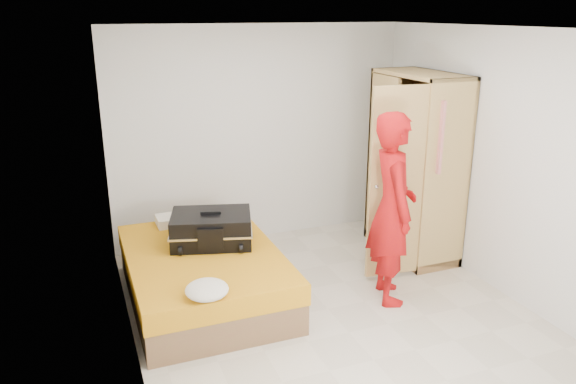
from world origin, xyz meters
name	(u,v)px	position (x,y,z in m)	size (l,w,h in m)	color
room	(331,180)	(0.00, 0.00, 1.30)	(4.00, 4.02, 2.60)	beige
bed	(204,275)	(-1.05, 0.64, 0.25)	(1.42, 2.02, 0.50)	brown
wardrobe	(414,171)	(1.45, 0.86, 1.00)	(1.17, 1.20, 2.10)	tan
person	(392,209)	(0.67, 0.02, 0.93)	(0.68, 0.45, 1.87)	#B9120B
suitcase	(211,229)	(-0.91, 0.83, 0.66)	(0.93, 0.77, 0.34)	black
round_cushion	(207,290)	(-1.22, -0.26, 0.57)	(0.36, 0.36, 0.14)	white
pillow	(182,219)	(-1.09, 1.49, 0.55)	(0.55, 0.28, 0.10)	white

